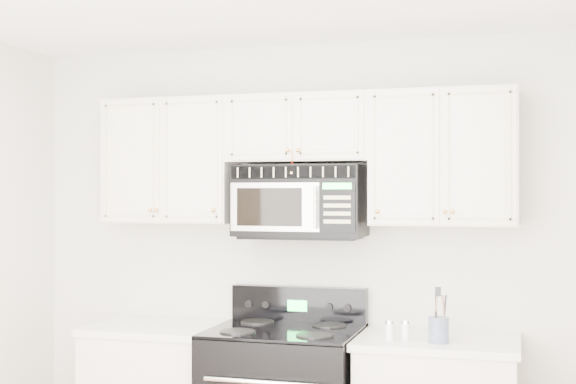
% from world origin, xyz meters
% --- Properties ---
extents(room, '(3.51, 3.51, 2.61)m').
position_xyz_m(room, '(0.00, 0.00, 1.30)').
color(room, '#865D4A').
rests_on(room, ground).
extents(upper_cabinets, '(2.44, 0.37, 0.75)m').
position_xyz_m(upper_cabinets, '(-0.00, 1.58, 1.93)').
color(upper_cabinets, beige).
rests_on(upper_cabinets, ground).
extents(microwave, '(0.74, 0.42, 0.41)m').
position_xyz_m(microwave, '(0.00, 1.56, 1.66)').
color(microwave, black).
rests_on(microwave, ground).
extents(utensil_crock, '(0.11, 0.11, 0.29)m').
position_xyz_m(utensil_crock, '(0.82, 1.29, 1.00)').
color(utensil_crock, slate).
rests_on(utensil_crock, base_cabinet_right).
extents(shaker_salt, '(0.04, 0.04, 0.11)m').
position_xyz_m(shaker_salt, '(0.56, 1.28, 0.97)').
color(shaker_salt, silver).
rests_on(shaker_salt, base_cabinet_right).
extents(shaker_pepper, '(0.05, 0.05, 0.11)m').
position_xyz_m(shaker_pepper, '(0.65, 1.30, 0.97)').
color(shaker_pepper, silver).
rests_on(shaker_pepper, base_cabinet_right).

